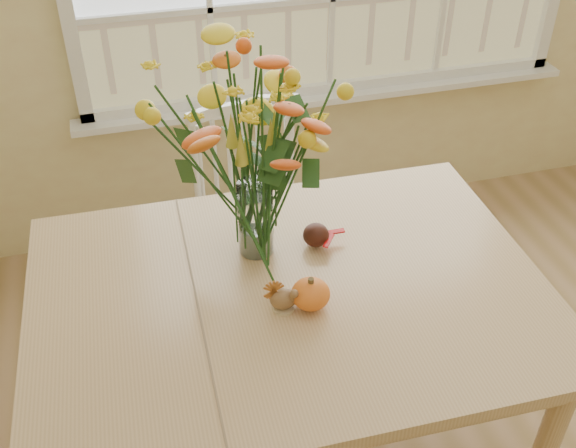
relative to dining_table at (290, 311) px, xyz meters
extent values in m
cube|color=white|center=(0.59, 1.39, -0.02)|extent=(2.42, 0.12, 0.03)
cube|color=tan|center=(0.00, 0.00, 0.07)|extent=(1.53, 1.11, 0.04)
cube|color=tan|center=(0.00, 0.00, 0.00)|extent=(1.40, 0.99, 0.10)
cylinder|color=tan|center=(-0.65, 0.46, -0.33)|extent=(0.07, 0.07, 0.76)
cylinder|color=tan|center=(0.67, 0.43, -0.33)|extent=(0.07, 0.07, 0.76)
cube|color=white|center=(0.07, 0.71, -0.26)|extent=(0.49, 0.47, 0.05)
cube|color=white|center=(0.05, 0.88, -0.01)|extent=(0.44, 0.09, 0.50)
cylinder|color=white|center=(-0.08, 0.53, -0.50)|extent=(0.04, 0.04, 0.43)
cylinder|color=white|center=(-0.11, 0.85, -0.50)|extent=(0.04, 0.04, 0.43)
cylinder|color=white|center=(0.26, 0.56, -0.50)|extent=(0.04, 0.04, 0.43)
cylinder|color=white|center=(0.22, 0.88, -0.50)|extent=(0.04, 0.04, 0.43)
cylinder|color=white|center=(-0.05, 0.20, 0.21)|extent=(0.11, 0.11, 0.24)
ellipsoid|color=orange|center=(0.04, -0.09, 0.14)|extent=(0.11, 0.11, 0.09)
cylinder|color=#CCB78C|center=(-0.04, -0.08, 0.10)|extent=(0.06, 0.06, 0.01)
ellipsoid|color=brown|center=(-0.04, -0.08, 0.13)|extent=(0.08, 0.06, 0.06)
ellipsoid|color=#38160F|center=(0.13, 0.17, 0.13)|extent=(0.08, 0.08, 0.07)
camera|label=1|loc=(-0.39, -1.41, 1.42)|focal=42.00mm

